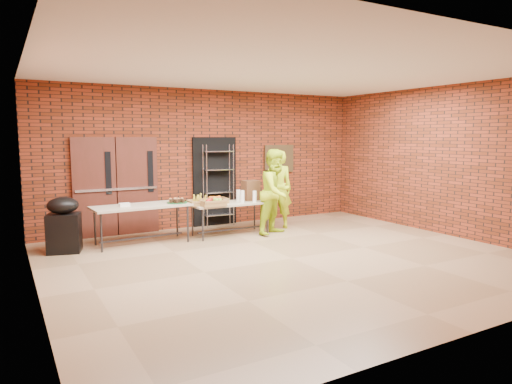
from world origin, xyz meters
TOP-DOWN VIEW (x-y plane):
  - room at (0.00, 0.00)m, footprint 8.08×7.08m
  - double_doors at (-2.20, 3.44)m, footprint 1.78×0.12m
  - dark_doorway at (0.10, 3.46)m, footprint 1.10×0.06m
  - bronze_plaque at (1.90, 3.45)m, footprint 0.85×0.04m
  - wire_rack at (0.13, 3.32)m, footprint 0.73×0.30m
  - table_left at (-1.96, 2.38)m, footprint 1.93×0.90m
  - table_right at (-0.08, 2.27)m, footprint 1.71×0.72m
  - basket_bananas at (-0.81, 2.25)m, footprint 0.45×0.35m
  - basket_oranges at (-0.37, 2.34)m, footprint 0.44×0.34m
  - basket_apples at (-0.59, 2.06)m, footprint 0.50×0.39m
  - muffin_tray at (-1.26, 2.31)m, footprint 0.42×0.42m
  - napkin_box at (-2.29, 2.37)m, footprint 0.19×0.13m
  - coffee_dispenser at (0.50, 2.40)m, footprint 0.33×0.30m
  - cup_stack_front at (0.15, 2.15)m, footprint 0.09×0.09m
  - cup_stack_mid at (0.41, 2.06)m, footprint 0.08×0.08m
  - cup_stack_back at (0.16, 2.35)m, footprint 0.09×0.09m
  - covered_grill at (-3.39, 2.41)m, footprint 0.67×0.61m
  - volunteer_woman at (1.20, 2.38)m, footprint 0.77×0.64m
  - volunteer_man at (0.84, 1.89)m, footprint 1.10×1.00m

SIDE VIEW (x-z plane):
  - covered_grill at x=-3.39m, z-range 0.00..1.02m
  - table_right at x=-0.08m, z-range 0.29..0.99m
  - table_left at x=-1.96m, z-range 0.32..1.10m
  - basket_oranges at x=-0.37m, z-range 0.69..0.83m
  - basket_bananas at x=-0.81m, z-range 0.69..0.83m
  - basket_apples at x=-0.59m, z-range 0.69..0.85m
  - napkin_box at x=-2.29m, z-range 0.77..0.84m
  - muffin_tray at x=-1.26m, z-range 0.77..0.87m
  - cup_stack_mid at x=0.41m, z-range 0.70..0.95m
  - cup_stack_back at x=0.16m, z-range 0.70..0.96m
  - cup_stack_front at x=0.15m, z-range 0.70..0.96m
  - volunteer_woman at x=1.20m, z-range 0.00..1.81m
  - volunteer_man at x=0.84m, z-range 0.00..1.84m
  - coffee_dispenser at x=0.50m, z-range 0.70..1.14m
  - wire_rack at x=0.13m, z-range 0.00..1.93m
  - dark_doorway at x=0.10m, z-range 0.00..2.10m
  - double_doors at x=-2.20m, z-range 0.00..2.10m
  - bronze_plaque at x=1.90m, z-range 1.20..1.90m
  - room at x=0.00m, z-range -0.04..3.24m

